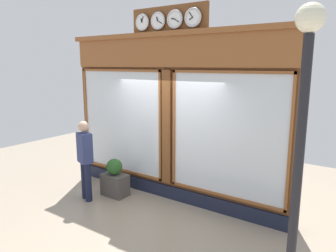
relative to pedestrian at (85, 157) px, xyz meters
name	(u,v)px	position (x,y,z in m)	size (l,w,h in m)	color
shop_facade	(171,116)	(-1.35, -1.19, 0.82)	(5.24, 0.42, 3.93)	brown
pedestrian	(85,157)	(0.00, 0.00, 0.00)	(0.41, 0.33, 1.69)	#191E38
street_lamp	(302,123)	(-4.33, 0.91, 1.32)	(0.28, 0.28, 3.38)	black
planter_box	(115,185)	(-0.34, -0.50, -0.69)	(0.56, 0.36, 0.48)	#4C4742
planter_shrub	(114,167)	(-0.34, -0.50, -0.28)	(0.35, 0.35, 0.35)	#285623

